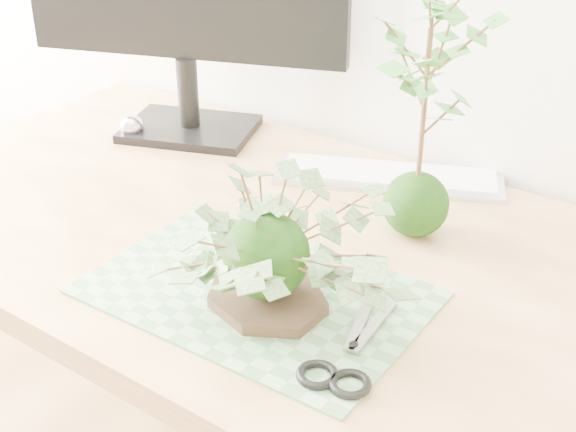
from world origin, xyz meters
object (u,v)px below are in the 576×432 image
object	(u,v)px
desk	(344,313)
keyboard	(388,176)
maple_kokedama	(429,46)
ivy_kokedama	(266,219)

from	to	relation	value
desk	keyboard	xyz separation A→B (m)	(-0.08, 0.26, 0.09)
maple_kokedama	keyboard	world-z (taller)	maple_kokedama
desk	maple_kokedama	distance (m)	0.39
ivy_kokedama	maple_kokedama	bearing A→B (deg)	76.91
desk	ivy_kokedama	distance (m)	0.26
ivy_kokedama	maple_kokedama	size ratio (longest dim) A/B	0.95
keyboard	maple_kokedama	bearing A→B (deg)	-73.20
desk	keyboard	distance (m)	0.29
desk	maple_kokedama	size ratio (longest dim) A/B	4.01
ivy_kokedama	keyboard	size ratio (longest dim) A/B	0.98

